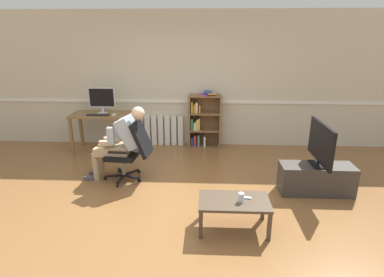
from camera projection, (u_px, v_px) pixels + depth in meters
ground_plane at (178, 206)px, 4.35m from camera, size 18.00×18.00×0.00m
back_wall at (189, 80)px, 6.44m from camera, size 12.00×0.13×2.70m
computer_desk at (101, 120)px, 6.27m from camera, size 1.13×0.58×0.76m
imac_monitor at (102, 98)px, 6.21m from camera, size 0.52×0.14×0.50m
keyboard at (98, 115)px, 6.09m from camera, size 0.42×0.12×0.02m
computer_mouse at (114, 114)px, 6.10m from camera, size 0.06×0.10×0.03m
bookshelf at (202, 122)px, 6.48m from camera, size 0.65×0.29×1.16m
radiator at (161, 130)px, 6.69m from camera, size 0.94×0.08×0.63m
office_chair at (131, 149)px, 4.99m from camera, size 0.80×0.62×0.98m
person_seated at (120, 141)px, 4.97m from camera, size 1.03×0.41×1.21m
tv_stand at (316, 179)px, 4.66m from camera, size 1.05×0.39×0.44m
tv_screen at (321, 144)px, 4.49m from camera, size 0.20×0.90×0.62m
coffee_table at (234, 204)px, 3.76m from camera, size 0.84×0.49×0.38m
drinking_glass at (241, 197)px, 3.69m from camera, size 0.07×0.07×0.11m
spare_remote at (245, 198)px, 3.78m from camera, size 0.15×0.07×0.02m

